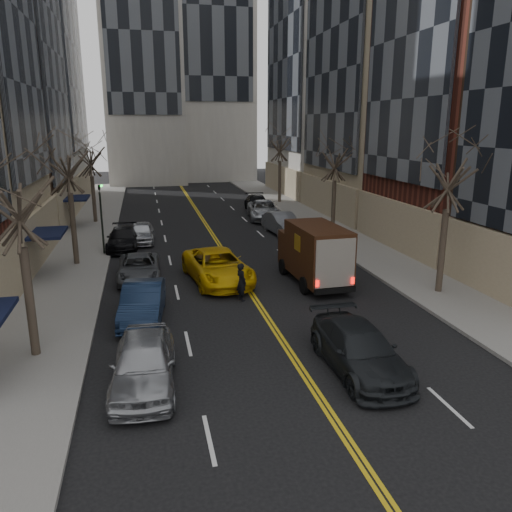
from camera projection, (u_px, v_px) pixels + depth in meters
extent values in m
plane|color=black|center=(367.00, 470.00, 11.84)|extent=(160.00, 160.00, 0.00)
cube|color=slate|center=(86.00, 238.00, 35.35)|extent=(4.00, 66.00, 0.15)
cube|color=slate|center=(326.00, 227.00, 39.18)|extent=(4.00, 66.00, 0.15)
cube|color=black|center=(53.00, 51.00, 37.24)|extent=(0.20, 10.56, 19.20)
cube|color=#B7B2A8|center=(8.00, 15.00, 47.53)|extent=(11.00, 15.00, 36.00)
cube|color=black|center=(44.00, 233.00, 26.06)|extent=(2.00, 3.00, 0.15)
cube|color=black|center=(28.00, 254.00, 26.14)|extent=(0.20, 3.00, 2.50)
cube|color=black|center=(75.00, 198.00, 38.31)|extent=(2.00, 3.00, 0.15)
cube|color=black|center=(64.00, 212.00, 38.39)|extent=(0.20, 3.00, 2.50)
cube|color=#562319|center=(497.00, 2.00, 29.87)|extent=(11.00, 11.00, 30.00)
cube|color=tan|center=(389.00, 49.00, 41.80)|extent=(10.00, 14.00, 28.00)
cube|color=black|center=(332.00, 28.00, 40.34)|extent=(0.20, 12.32, 22.40)
cube|color=#B7B2A8|center=(337.00, 39.00, 54.91)|extent=(12.00, 15.00, 34.00)
cube|color=black|center=(284.00, 19.00, 53.16)|extent=(0.20, 13.20, 27.20)
cylinder|color=#382D23|center=(30.00, 302.00, 16.98)|extent=(0.30, 0.30, 3.83)
cylinder|color=#382D23|center=(74.00, 229.00, 28.26)|extent=(0.30, 0.30, 4.05)
cylinder|color=#382D23|center=(94.00, 199.00, 40.56)|extent=(0.30, 0.30, 3.69)
cylinder|color=#382D23|center=(442.00, 251.00, 23.53)|extent=(0.30, 0.30, 3.96)
cylinder|color=#382D23|center=(333.00, 206.00, 36.75)|extent=(0.30, 0.30, 3.78)
cylinder|color=#382D23|center=(280.00, 182.00, 50.84)|extent=(0.30, 0.30, 4.14)
cylinder|color=black|center=(102.00, 223.00, 30.47)|extent=(0.12, 0.12, 3.80)
imported|color=black|center=(99.00, 185.00, 29.87)|extent=(0.15, 0.18, 0.90)
sphere|color=#0CE526|center=(101.00, 186.00, 29.82)|extent=(0.14, 0.14, 0.14)
cube|color=black|center=(313.00, 274.00, 25.60)|extent=(2.15, 5.70, 0.26)
cube|color=black|center=(300.00, 248.00, 27.31)|extent=(2.12, 1.57, 1.85)
cube|color=black|center=(318.00, 252.00, 24.82)|extent=(2.28, 4.39, 2.64)
cube|color=black|center=(335.00, 290.00, 23.07)|extent=(2.03, 0.24, 0.26)
cube|color=red|center=(317.00, 284.00, 22.74)|extent=(0.16, 0.06, 0.31)
cube|color=red|center=(353.00, 281.00, 23.17)|extent=(0.16, 0.06, 0.31)
cube|color=gold|center=(297.00, 243.00, 24.46)|extent=(0.07, 0.79, 0.79)
cube|color=gold|center=(338.00, 240.00, 25.00)|extent=(0.07, 0.79, 0.79)
cylinder|color=black|center=(283.00, 267.00, 27.09)|extent=(0.28, 0.85, 0.84)
cylinder|color=black|center=(319.00, 264.00, 27.60)|extent=(0.28, 0.85, 0.84)
cylinder|color=black|center=(304.00, 285.00, 23.96)|extent=(0.28, 0.85, 0.84)
cylinder|color=black|center=(344.00, 282.00, 24.48)|extent=(0.28, 0.85, 0.84)
imported|color=black|center=(359.00, 349.00, 16.43)|extent=(2.12, 5.15, 1.49)
cube|color=black|center=(351.00, 324.00, 16.97)|extent=(0.13, 0.04, 0.09)
cube|color=blue|center=(351.00, 324.00, 16.95)|extent=(0.10, 0.01, 0.06)
imported|color=#DCAB09|center=(218.00, 266.00, 25.69)|extent=(3.45, 6.21, 1.64)
imported|color=black|center=(241.00, 282.00, 22.97)|extent=(0.60, 0.75, 1.78)
imported|color=#9B9EA3|center=(144.00, 363.00, 15.38)|extent=(2.22, 4.90, 1.63)
imported|color=#111E35|center=(143.00, 302.00, 20.73)|extent=(2.08, 4.76, 1.52)
imported|color=#494C50|center=(139.00, 268.00, 26.06)|extent=(2.20, 4.67, 1.29)
imported|color=black|center=(123.00, 239.00, 32.52)|extent=(2.09, 4.82, 1.38)
imported|color=#B9BCC2|center=(142.00, 232.00, 34.26)|extent=(1.80, 4.19, 1.41)
imported|color=#54575D|center=(282.00, 223.00, 36.92)|extent=(2.16, 4.94, 1.58)
imported|color=#B6BABF|center=(264.00, 210.00, 42.65)|extent=(3.36, 5.97, 1.57)
imported|color=black|center=(257.00, 203.00, 46.40)|extent=(2.64, 5.33, 1.49)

